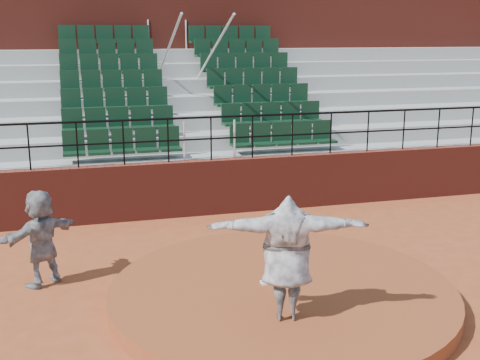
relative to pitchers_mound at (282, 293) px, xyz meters
name	(u,v)px	position (x,y,z in m)	size (l,w,h in m)	color
ground	(282,300)	(0.00, 0.00, -0.12)	(90.00, 90.00, 0.00)	#9C4723
pitchers_mound	(282,293)	(0.00, 0.00, 0.00)	(5.50, 5.50, 0.25)	brown
pitching_rubber	(279,281)	(0.00, 0.15, 0.14)	(0.60, 0.15, 0.03)	white
boundary_wall	(212,187)	(0.00, 5.00, 0.53)	(24.00, 0.30, 1.30)	maroon
wall_railing	(211,129)	(0.00, 5.00, 1.90)	(24.04, 0.05, 1.03)	black
seating_deck	(183,131)	(0.00, 8.65, 1.31)	(24.00, 5.97, 4.63)	#9A9A94
press_box_facade	(161,52)	(0.00, 12.60, 3.43)	(24.00, 3.00, 7.10)	maroon
pitcher	(287,258)	(-0.32, -1.06, 1.02)	(2.20, 0.60, 1.79)	black
fielder	(41,238)	(-3.69, 1.71, 0.70)	(1.54, 0.49, 1.66)	black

